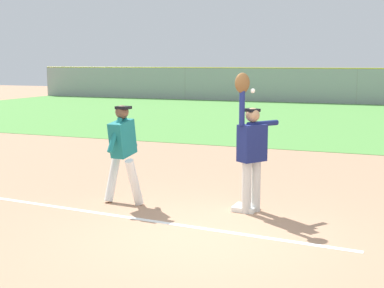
{
  "coord_description": "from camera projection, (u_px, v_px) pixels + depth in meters",
  "views": [
    {
      "loc": [
        2.5,
        -6.91,
        2.45
      ],
      "look_at": [
        -0.82,
        1.58,
        1.05
      ],
      "focal_mm": 50.27,
      "sensor_mm": 36.0,
      "label": 1
    }
  ],
  "objects": [
    {
      "name": "ground_plane",
      "position": [
        205.0,
        236.0,
        7.63
      ],
      "size": [
        77.34,
        77.34,
        0.0
      ],
      "primitive_type": "plane",
      "color": "tan"
    },
    {
      "name": "outfield_grass",
      "position": [
        339.0,
        119.0,
        23.08
      ],
      "size": [
        43.01,
        17.78,
        0.01
      ],
      "primitive_type": "cube",
      "color": "#549342",
      "rests_on": "ground_plane"
    },
    {
      "name": "chalk_foul_line",
      "position": [
        14.0,
        200.0,
        9.56
      ],
      "size": [
        11.97,
        1.05,
        0.01
      ],
      "primitive_type": "cube",
      "rotation": [
        0.0,
        0.0,
        -0.08
      ],
      "color": "white",
      "rests_on": "ground_plane"
    },
    {
      "name": "first_base",
      "position": [
        245.0,
        208.0,
        8.94
      ],
      "size": [
        0.39,
        0.39,
        0.08
      ],
      "primitive_type": "cube",
      "rotation": [
        0.0,
        0.0,
        -0.03
      ],
      "color": "white",
      "rests_on": "ground_plane"
    },
    {
      "name": "fielder",
      "position": [
        251.0,
        145.0,
        8.67
      ],
      "size": [
        0.6,
        0.8,
        2.28
      ],
      "rotation": [
        0.0,
        0.0,
        2.54
      ],
      "color": "silver",
      "rests_on": "ground_plane"
    },
    {
      "name": "runner",
      "position": [
        123.0,
        147.0,
        9.21
      ],
      "size": [
        0.73,
        0.85,
        1.72
      ],
      "rotation": [
        0.0,
        0.0,
        -0.11
      ],
      "color": "white",
      "rests_on": "ground_plane"
    },
    {
      "name": "baseball",
      "position": [
        253.0,
        91.0,
        8.38
      ],
      "size": [
        0.07,
        0.07,
        0.07
      ],
      "primitive_type": "sphere",
      "color": "white"
    },
    {
      "name": "outfield_fence",
      "position": [
        357.0,
        86.0,
        31.1
      ],
      "size": [
        43.09,
        0.08,
        2.1
      ],
      "color": "#93999E",
      "rests_on": "ground_plane"
    },
    {
      "name": "parked_car_silver",
      "position": [
        266.0,
        88.0,
        36.42
      ],
      "size": [
        4.52,
        2.35,
        1.25
      ],
      "rotation": [
        0.0,
        0.0,
        -0.07
      ],
      "color": "#B7B7BC",
      "rests_on": "ground_plane"
    },
    {
      "name": "parked_car_white",
      "position": [
        340.0,
        90.0,
        34.48
      ],
      "size": [
        4.51,
        2.33,
        1.25
      ],
      "rotation": [
        0.0,
        0.0,
        0.06
      ],
      "color": "white",
      "rests_on": "ground_plane"
    }
  ]
}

